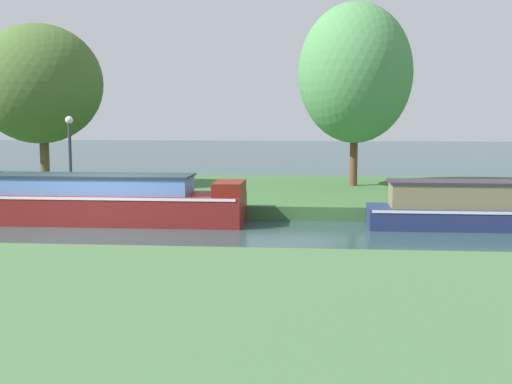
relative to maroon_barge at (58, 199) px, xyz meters
The scene contains 8 objects.
ground_plane 2.02m from the maroon_barge, 39.00° to the right, with size 120.00×120.00×0.00m, color #2A4345.
riverbank_far 6.00m from the maroon_barge, 75.67° to the left, with size 72.00×10.00×0.40m, color #396433.
maroon_barge is the anchor object (origin of this frame).
navy_narrowboat 10.94m from the maroon_barge, ahead, with size 4.84×1.56×1.25m.
willow_tree_left 6.68m from the maroon_barge, 116.75° to the left, with size 4.52×3.80×5.74m.
willow_tree_centre 11.42m from the maroon_barge, 38.15° to the left, with size 4.06×4.42×6.54m.
lamp_post 2.83m from the maroon_barge, 102.02° to the left, with size 0.24×0.24×2.53m.
mooring_post_far 9.74m from the maroon_barge, ahead, with size 0.15×0.15×0.59m, color #503229.
Camera 1 is at (5.77, -17.21, 3.00)m, focal length 48.35 mm.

